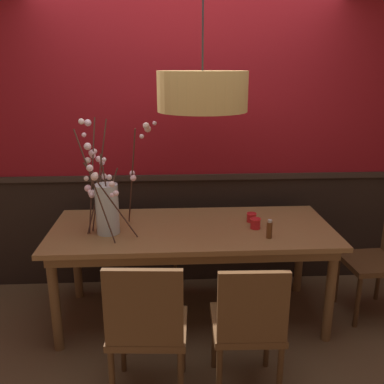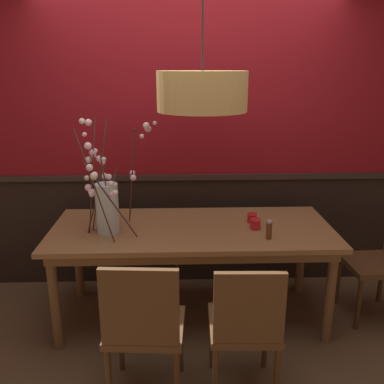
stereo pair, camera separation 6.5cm
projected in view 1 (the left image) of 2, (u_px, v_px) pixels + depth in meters
name	position (u px, v px, depth m)	size (l,w,h in m)	color
ground_plane	(192.00, 316.00, 3.42)	(24.00, 24.00, 0.00)	brown
back_wall	(188.00, 127.00, 3.65)	(6.12, 0.14, 2.91)	black
dining_table	(192.00, 237.00, 3.22)	(2.13, 0.90, 0.77)	olive
chair_near_side_left	(147.00, 325.00, 2.41)	(0.48, 0.45, 0.93)	brown
chair_head_east_end	(383.00, 253.00, 3.34)	(0.46, 0.45, 0.95)	brown
chair_far_side_left	(156.00, 220.00, 4.08)	(0.47, 0.42, 0.90)	brown
chair_near_side_right	(248.00, 323.00, 2.46)	(0.42, 0.44, 0.90)	brown
vase_with_blossoms	(107.00, 203.00, 3.03)	(0.55, 0.46, 0.83)	silver
candle_holder_nearer_center	(255.00, 223.00, 3.16)	(0.08, 0.08, 0.08)	red
candle_holder_nearer_edge	(251.00, 217.00, 3.30)	(0.08, 0.08, 0.07)	red
condiment_bottle	(269.00, 229.00, 2.98)	(0.04, 0.04, 0.14)	brown
pendant_lamp	(202.00, 91.00, 2.83)	(0.61, 0.61, 1.25)	tan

